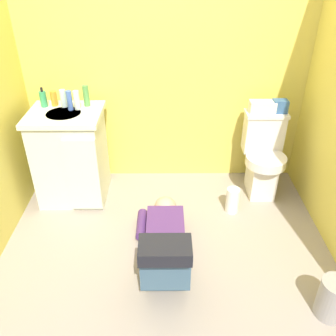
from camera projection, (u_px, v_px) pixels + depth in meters
ground_plane at (166, 242)px, 2.83m from camera, size 2.97×2.93×0.04m
wall_back at (165, 52)px, 3.04m from camera, size 2.63×0.08×2.40m
toilet at (262, 156)px, 3.20m from camera, size 0.36×0.46×0.75m
vanity_cabinet at (71, 155)px, 3.11m from camera, size 0.60×0.53×0.82m
faucet at (67, 100)px, 3.00m from camera, size 0.02×0.02×0.10m
person_plumber at (164, 243)px, 2.53m from camera, size 0.39×1.06×0.52m
tissue_box at (262, 107)px, 3.05m from camera, size 0.22×0.11×0.10m
toiletry_bag at (279, 106)px, 3.05m from camera, size 0.12×0.09×0.11m
soap_dispenser at (43, 99)px, 2.97m from camera, size 0.06×0.06×0.17m
bottle_amber at (53, 99)px, 2.99m from camera, size 0.05×0.05×0.13m
bottle_clear at (63, 98)px, 2.96m from camera, size 0.05×0.05×0.15m
bottle_blue at (69, 100)px, 2.90m from camera, size 0.04×0.04×0.16m
bottle_white at (76, 100)px, 2.92m from camera, size 0.05×0.05×0.16m
bottle_green at (86, 96)px, 2.97m from camera, size 0.05×0.05×0.18m
trash_can at (332, 299)px, 2.19m from camera, size 0.19×0.19×0.28m
paper_towel_roll at (232, 200)px, 3.06m from camera, size 0.11×0.11×0.23m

